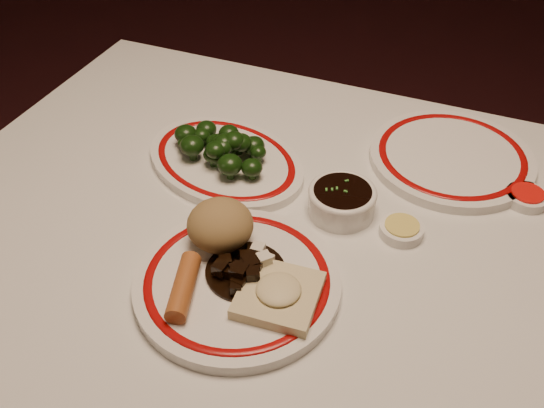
{
  "coord_description": "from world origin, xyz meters",
  "views": [
    {
      "loc": [
        0.19,
        -0.58,
        1.36
      ],
      "look_at": [
        -0.05,
        0.01,
        0.8
      ],
      "focal_mm": 40.0,
      "sensor_mm": 36.0,
      "label": 1
    }
  ],
  "objects_px": {
    "rice_mound": "(220,225)",
    "stirfry_heap": "(245,267)",
    "soy_bowl": "(342,201)",
    "broccoli_pile": "(223,146)",
    "spring_roll": "(184,287)",
    "dining_table": "(303,286)",
    "broccoli_plate": "(225,161)",
    "main_plate": "(237,282)",
    "fried_wonton": "(279,294)"
  },
  "relations": [
    {
      "from": "dining_table",
      "to": "fried_wonton",
      "type": "bearing_deg",
      "value": -86.2
    },
    {
      "from": "spring_roll",
      "to": "main_plate",
      "type": "bearing_deg",
      "value": 27.34
    },
    {
      "from": "dining_table",
      "to": "broccoli_plate",
      "type": "height_order",
      "value": "broccoli_plate"
    },
    {
      "from": "main_plate",
      "to": "stirfry_heap",
      "type": "xyz_separation_m",
      "value": [
        0.01,
        0.01,
        0.02
      ]
    },
    {
      "from": "broccoli_plate",
      "to": "dining_table",
      "type": "bearing_deg",
      "value": -33.66
    },
    {
      "from": "rice_mound",
      "to": "stirfry_heap",
      "type": "xyz_separation_m",
      "value": [
        0.05,
        -0.04,
        -0.02
      ]
    },
    {
      "from": "spring_roll",
      "to": "broccoli_pile",
      "type": "xyz_separation_m",
      "value": [
        -0.08,
        0.28,
        0.01
      ]
    },
    {
      "from": "stirfry_heap",
      "to": "broccoli_pile",
      "type": "distance_m",
      "value": 0.26
    },
    {
      "from": "fried_wonton",
      "to": "broccoli_pile",
      "type": "xyz_separation_m",
      "value": [
        -0.2,
        0.24,
        0.01
      ]
    },
    {
      "from": "main_plate",
      "to": "broccoli_plate",
      "type": "distance_m",
      "value": 0.27
    },
    {
      "from": "broccoli_pile",
      "to": "fried_wonton",
      "type": "bearing_deg",
      "value": -51.37
    },
    {
      "from": "stirfry_heap",
      "to": "soy_bowl",
      "type": "distance_m",
      "value": 0.2
    },
    {
      "from": "fried_wonton",
      "to": "broccoli_pile",
      "type": "relative_size",
      "value": 0.61
    },
    {
      "from": "rice_mound",
      "to": "broccoli_pile",
      "type": "distance_m",
      "value": 0.2
    },
    {
      "from": "stirfry_heap",
      "to": "broccoli_plate",
      "type": "height_order",
      "value": "stirfry_heap"
    },
    {
      "from": "broccoli_plate",
      "to": "stirfry_heap",
      "type": "bearing_deg",
      "value": -58.34
    },
    {
      "from": "rice_mound",
      "to": "soy_bowl",
      "type": "distance_m",
      "value": 0.2
    },
    {
      "from": "dining_table",
      "to": "main_plate",
      "type": "bearing_deg",
      "value": -116.28
    },
    {
      "from": "stirfry_heap",
      "to": "dining_table",
      "type": "bearing_deg",
      "value": 63.42
    },
    {
      "from": "fried_wonton",
      "to": "spring_roll",
      "type": "bearing_deg",
      "value": -161.93
    },
    {
      "from": "rice_mound",
      "to": "fried_wonton",
      "type": "bearing_deg",
      "value": -30.12
    },
    {
      "from": "spring_roll",
      "to": "broccoli_plate",
      "type": "height_order",
      "value": "spring_roll"
    },
    {
      "from": "stirfry_heap",
      "to": "main_plate",
      "type": "bearing_deg",
      "value": -114.18
    },
    {
      "from": "main_plate",
      "to": "broccoli_pile",
      "type": "distance_m",
      "value": 0.27
    },
    {
      "from": "broccoli_plate",
      "to": "spring_roll",
      "type": "bearing_deg",
      "value": -74.42
    },
    {
      "from": "stirfry_heap",
      "to": "broccoli_pile",
      "type": "height_order",
      "value": "broccoli_pile"
    },
    {
      "from": "dining_table",
      "to": "broccoli_plate",
      "type": "relative_size",
      "value": 3.55
    },
    {
      "from": "broccoli_pile",
      "to": "dining_table",
      "type": "bearing_deg",
      "value": -32.97
    },
    {
      "from": "stirfry_heap",
      "to": "soy_bowl",
      "type": "xyz_separation_m",
      "value": [
        0.07,
        0.18,
        -0.01
      ]
    },
    {
      "from": "rice_mound",
      "to": "stirfry_heap",
      "type": "height_order",
      "value": "rice_mound"
    },
    {
      "from": "spring_roll",
      "to": "broccoli_plate",
      "type": "bearing_deg",
      "value": 89.02
    },
    {
      "from": "fried_wonton",
      "to": "stirfry_heap",
      "type": "xyz_separation_m",
      "value": [
        -0.06,
        0.03,
        0.0
      ]
    },
    {
      "from": "broccoli_plate",
      "to": "broccoli_pile",
      "type": "height_order",
      "value": "broccoli_pile"
    },
    {
      "from": "dining_table",
      "to": "soy_bowl",
      "type": "distance_m",
      "value": 0.14
    },
    {
      "from": "main_plate",
      "to": "spring_roll",
      "type": "height_order",
      "value": "spring_roll"
    },
    {
      "from": "dining_table",
      "to": "rice_mound",
      "type": "distance_m",
      "value": 0.19
    },
    {
      "from": "broccoli_plate",
      "to": "rice_mound",
      "type": "bearing_deg",
      "value": -65.78
    },
    {
      "from": "main_plate",
      "to": "broccoli_plate",
      "type": "xyz_separation_m",
      "value": [
        -0.13,
        0.23,
        -0.0
      ]
    },
    {
      "from": "dining_table",
      "to": "broccoli_pile",
      "type": "distance_m",
      "value": 0.26
    },
    {
      "from": "spring_roll",
      "to": "fried_wonton",
      "type": "height_order",
      "value": "same"
    },
    {
      "from": "rice_mound",
      "to": "main_plate",
      "type": "bearing_deg",
      "value": -47.58
    },
    {
      "from": "broccoli_plate",
      "to": "main_plate",
      "type": "bearing_deg",
      "value": -61.0
    },
    {
      "from": "rice_mound",
      "to": "spring_roll",
      "type": "bearing_deg",
      "value": -91.49
    },
    {
      "from": "rice_mound",
      "to": "broccoli_pile",
      "type": "xyz_separation_m",
      "value": [
        -0.08,
        0.18,
        -0.01
      ]
    },
    {
      "from": "broccoli_plate",
      "to": "soy_bowl",
      "type": "distance_m",
      "value": 0.21
    },
    {
      "from": "soy_bowl",
      "to": "broccoli_pile",
      "type": "bearing_deg",
      "value": 170.28
    },
    {
      "from": "main_plate",
      "to": "fried_wonton",
      "type": "distance_m",
      "value": 0.07
    },
    {
      "from": "spring_roll",
      "to": "broccoli_pile",
      "type": "relative_size",
      "value": 0.57
    },
    {
      "from": "stirfry_heap",
      "to": "soy_bowl",
      "type": "bearing_deg",
      "value": 67.64
    },
    {
      "from": "soy_bowl",
      "to": "spring_roll",
      "type": "bearing_deg",
      "value": -118.32
    }
  ]
}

